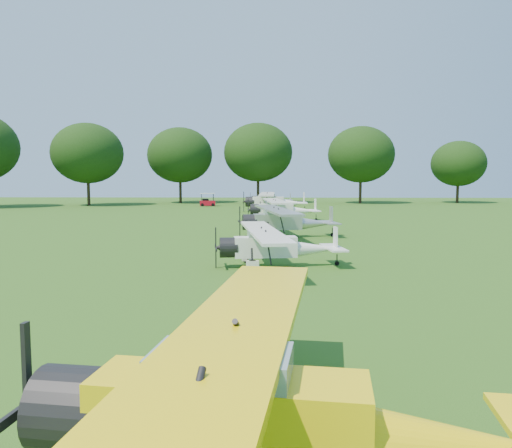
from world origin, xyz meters
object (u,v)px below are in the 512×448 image
(aircraft_5, at_px, (281,208))
(aircraft_7, at_px, (270,198))
(aircraft_6, at_px, (273,200))
(aircraft_2, at_px, (273,409))
(aircraft_3, at_px, (275,243))
(golf_cart, at_px, (207,202))
(aircraft_4, at_px, (285,219))

(aircraft_5, distance_m, aircraft_7, 25.39)
(aircraft_6, bearing_deg, aircraft_5, -86.25)
(aircraft_6, bearing_deg, aircraft_2, -89.66)
(aircraft_3, relative_size, golf_cart, 3.95)
(aircraft_2, height_order, aircraft_3, aircraft_2)
(aircraft_7, relative_size, golf_cart, 4.18)
(aircraft_2, height_order, aircraft_6, aircraft_6)
(aircraft_3, distance_m, aircraft_5, 24.50)
(aircraft_4, height_order, golf_cart, aircraft_4)
(aircraft_5, xyz_separation_m, aircraft_7, (-1.18, 25.36, -0.10))
(aircraft_4, bearing_deg, aircraft_3, -103.49)
(aircraft_3, height_order, aircraft_7, aircraft_7)
(aircraft_4, distance_m, aircraft_6, 25.71)
(aircraft_2, relative_size, golf_cart, 4.68)
(aircraft_5, bearing_deg, aircraft_7, 87.29)
(aircraft_2, distance_m, aircraft_5, 41.09)
(aircraft_2, bearing_deg, aircraft_4, 95.22)
(golf_cart, bearing_deg, aircraft_6, -61.09)
(aircraft_4, height_order, aircraft_7, aircraft_4)
(aircraft_5, bearing_deg, aircraft_4, -95.20)
(aircraft_6, bearing_deg, aircraft_4, -87.85)
(aircraft_3, relative_size, aircraft_4, 0.86)
(aircraft_4, bearing_deg, aircraft_7, 82.00)
(aircraft_4, bearing_deg, aircraft_6, 81.91)
(aircraft_6, bearing_deg, aircraft_3, -89.52)
(aircraft_5, xyz_separation_m, aircraft_6, (-0.74, 12.65, 0.17))
(aircraft_2, distance_m, aircraft_3, 16.59)
(aircraft_5, relative_size, aircraft_6, 0.89)
(aircraft_6, relative_size, aircraft_7, 1.23)
(aircraft_6, xyz_separation_m, golf_cart, (-9.48, 12.07, -0.79))
(aircraft_2, distance_m, golf_cart, 66.48)
(aircraft_5, bearing_deg, aircraft_6, 87.96)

